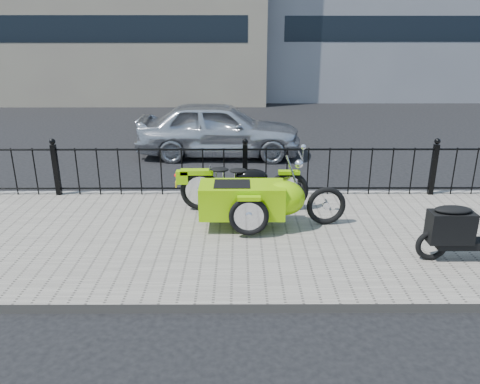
{
  "coord_description": "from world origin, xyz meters",
  "views": [
    {
      "loc": [
        -0.12,
        -7.0,
        3.12
      ],
      "look_at": [
        -0.1,
        -0.1,
        0.66
      ],
      "focal_mm": 35.0,
      "sensor_mm": 36.0,
      "label": 1
    }
  ],
  "objects_px": {
    "motorcycle_sidecar": "(253,196)",
    "spare_tire": "(326,206)",
    "scooter": "(469,231)",
    "sedan_car": "(219,129)"
  },
  "relations": [
    {
      "from": "motorcycle_sidecar",
      "to": "spare_tire",
      "type": "distance_m",
      "value": 1.17
    },
    {
      "from": "motorcycle_sidecar",
      "to": "scooter",
      "type": "distance_m",
      "value": 3.1
    },
    {
      "from": "sedan_car",
      "to": "motorcycle_sidecar",
      "type": "bearing_deg",
      "value": -169.83
    },
    {
      "from": "motorcycle_sidecar",
      "to": "spare_tire",
      "type": "xyz_separation_m",
      "value": [
        1.16,
        -0.01,
        -0.16
      ]
    },
    {
      "from": "sedan_car",
      "to": "spare_tire",
      "type": "bearing_deg",
      "value": -156.62
    },
    {
      "from": "motorcycle_sidecar",
      "to": "spare_tire",
      "type": "height_order",
      "value": "motorcycle_sidecar"
    },
    {
      "from": "spare_tire",
      "to": "sedan_car",
      "type": "bearing_deg",
      "value": 111.96
    },
    {
      "from": "motorcycle_sidecar",
      "to": "sedan_car",
      "type": "bearing_deg",
      "value": 98.75
    },
    {
      "from": "motorcycle_sidecar",
      "to": "scooter",
      "type": "height_order",
      "value": "scooter"
    },
    {
      "from": "spare_tire",
      "to": "scooter",
      "type": "bearing_deg",
      "value": -35.58
    }
  ]
}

